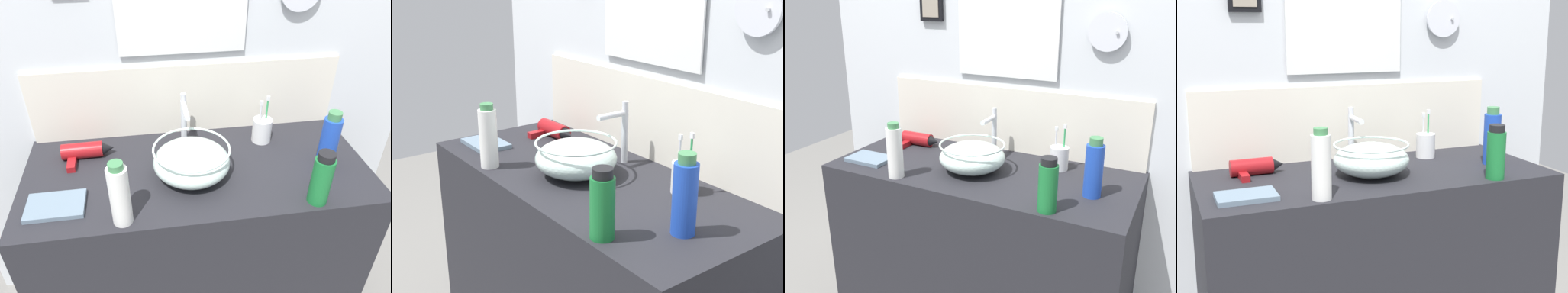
% 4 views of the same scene
% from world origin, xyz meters
% --- Properties ---
extents(vanity_counter, '(1.27, 0.56, 0.89)m').
position_xyz_m(vanity_counter, '(0.00, 0.00, 0.44)').
color(vanity_counter, '#232328').
rests_on(vanity_counter, ground).
extents(back_panel, '(1.97, 0.10, 2.52)m').
position_xyz_m(back_panel, '(-0.00, 0.31, 1.26)').
color(back_panel, silver).
rests_on(back_panel, ground).
extents(glass_bowl_sink, '(0.27, 0.27, 0.12)m').
position_xyz_m(glass_bowl_sink, '(-0.03, -0.03, 0.95)').
color(glass_bowl_sink, silver).
rests_on(glass_bowl_sink, vanity_counter).
extents(faucet, '(0.02, 0.13, 0.22)m').
position_xyz_m(faucet, '(-0.03, 0.16, 1.02)').
color(faucet, silver).
rests_on(faucet, vanity_counter).
extents(hair_drier, '(0.20, 0.13, 0.06)m').
position_xyz_m(hair_drier, '(-0.41, 0.13, 0.92)').
color(hair_drier, maroon).
rests_on(hair_drier, vanity_counter).
extents(toothbrush_cup, '(0.08, 0.08, 0.20)m').
position_xyz_m(toothbrush_cup, '(0.29, 0.15, 0.94)').
color(toothbrush_cup, white).
rests_on(toothbrush_cup, vanity_counter).
extents(lotion_bottle, '(0.07, 0.07, 0.19)m').
position_xyz_m(lotion_bottle, '(0.37, -0.23, 0.98)').
color(lotion_bottle, '#197233').
rests_on(lotion_bottle, vanity_counter).
extents(spray_bottle, '(0.06, 0.06, 0.23)m').
position_xyz_m(spray_bottle, '(-0.27, -0.23, 1.00)').
color(spray_bottle, white).
rests_on(spray_bottle, vanity_counter).
extents(shampoo_bottle, '(0.07, 0.07, 0.23)m').
position_xyz_m(shampoo_bottle, '(0.48, -0.05, 1.00)').
color(shampoo_bottle, blue).
rests_on(shampoo_bottle, vanity_counter).
extents(hand_towel, '(0.19, 0.13, 0.02)m').
position_xyz_m(hand_towel, '(-0.49, -0.14, 0.90)').
color(hand_towel, slate).
rests_on(hand_towel, vanity_counter).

